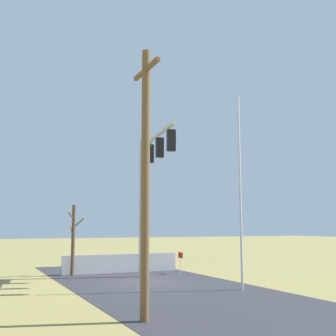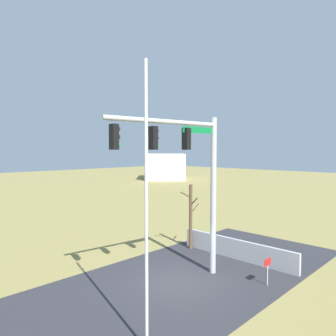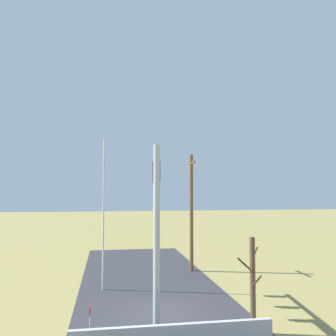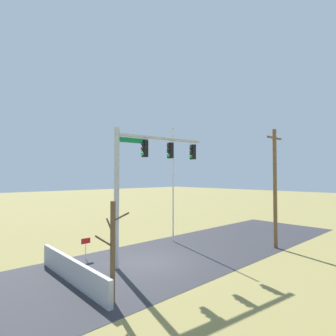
{
  "view_description": "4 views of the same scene",
  "coord_description": "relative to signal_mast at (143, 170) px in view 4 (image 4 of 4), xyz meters",
  "views": [
    {
      "loc": [
        -19.8,
        8.02,
        2.7
      ],
      "look_at": [
        -1.77,
        -0.32,
        5.45
      ],
      "focal_mm": 45.27,
      "sensor_mm": 36.0,
      "label": 1
    },
    {
      "loc": [
        -10.36,
        -9.58,
        5.96
      ],
      "look_at": [
        -0.85,
        -0.26,
        5.22
      ],
      "focal_mm": 34.1,
      "sensor_mm": 36.0,
      "label": 2
    },
    {
      "loc": [
        17.03,
        -2.5,
        5.64
      ],
      "look_at": [
        -0.35,
        0.4,
        6.69
      ],
      "focal_mm": 39.08,
      "sensor_mm": 36.0,
      "label": 3
    },
    {
      "loc": [
        9.68,
        11.94,
        4.87
      ],
      "look_at": [
        -0.63,
        0.67,
        5.36
      ],
      "focal_mm": 28.62,
      "sensor_mm": 36.0,
      "label": 4
    }
  ],
  "objects": [
    {
      "name": "open_sign",
      "position": [
        2.06,
        -2.83,
        -4.35
      ],
      "size": [
        0.56,
        0.04,
        1.22
      ],
      "color": "silver",
      "rests_on": "ground_plane"
    },
    {
      "name": "retaining_fence",
      "position": [
        4.11,
        0.06,
        -4.71
      ],
      "size": [
        0.2,
        7.0,
        1.09
      ],
      "primitive_type": "cube",
      "color": "#A8A8AD",
      "rests_on": "ground_plane"
    },
    {
      "name": "bare_tree",
      "position": [
        3.75,
        3.04,
        -3.24
      ],
      "size": [
        1.27,
        1.02,
        3.91
      ],
      "color": "brown",
      "rests_on": "ground_plane"
    },
    {
      "name": "flagpole",
      "position": [
        -4.69,
        -2.42,
        -0.97
      ],
      "size": [
        0.1,
        0.1,
        8.57
      ],
      "primitive_type": "cylinder",
      "color": "silver",
      "rests_on": "ground_plane"
    },
    {
      "name": "road_surface",
      "position": [
        -4.45,
        0.27,
        -5.25
      ],
      "size": [
        28.0,
        8.0,
        0.01
      ],
      "primitive_type": "cube",
      "color": "#2D2D33",
      "rests_on": "ground_plane"
    },
    {
      "name": "signal_mast",
      "position": [
        0.0,
        0.0,
        0.0
      ],
      "size": [
        5.91,
        1.02,
        7.51
      ],
      "color": "#B2B5BA",
      "rests_on": "ground_plane"
    },
    {
      "name": "sidewalk_corner",
      "position": [
        2.59,
        -0.21,
        -5.25
      ],
      "size": [
        6.0,
        6.0,
        0.01
      ],
      "primitive_type": "cube",
      "color": "#B7B5AD",
      "rests_on": "ground_plane"
    },
    {
      "name": "ground_plane",
      "position": [
        -0.45,
        0.27,
        -5.26
      ],
      "size": [
        160.0,
        160.0,
        0.0
      ],
      "primitive_type": "plane",
      "color": "olive"
    },
    {
      "name": "utility_pole",
      "position": [
        -8.57,
        3.63,
        -1.03
      ],
      "size": [
        1.9,
        0.26,
        8.12
      ],
      "color": "brown",
      "rests_on": "ground_plane"
    }
  ]
}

